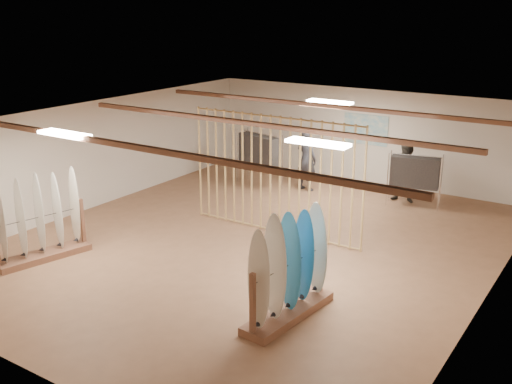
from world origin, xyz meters
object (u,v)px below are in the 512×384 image
Objects in this scene: rack_left at (41,230)px; clothing_rack_b at (415,172)px; shopper_b at (407,169)px; shopper_a at (307,155)px; clothing_rack_a at (259,151)px; rack_right at (289,282)px.

clothing_rack_b is (5.35, 7.68, 0.30)m from rack_left.
clothing_rack_b is at bearing -44.21° from shopper_b.
shopper_b is at bearing 71.20° from rack_left.
shopper_b is (2.81, 0.49, -0.11)m from shopper_a.
clothing_rack_b is (4.50, 0.61, -0.12)m from clothing_rack_a.
rack_right is 1.29× the size of clothing_rack_a.
shopper_b is at bearing 129.35° from clothing_rack_b.
rack_right is at bearing -38.17° from clothing_rack_a.
shopper_b reaches higher than clothing_rack_b.
shopper_a reaches higher than rack_left.
clothing_rack_a is at bearing 132.30° from rack_right.
clothing_rack_b is at bearing 22.93° from clothing_rack_a.
shopper_a reaches higher than rack_right.
clothing_rack_a is 4.54m from clothing_rack_b.
clothing_rack_b is at bearing 68.86° from rack_left.
rack_left is 7.13m from clothing_rack_a.
rack_right is 1.00× the size of shopper_a.
clothing_rack_b is at bearing 97.64° from rack_right.
shopper_a reaches higher than clothing_rack_a.
shopper_b is at bearing -157.18° from shopper_a.
rack_right is at bearing 129.39° from shopper_a.
rack_left is 1.41× the size of clothing_rack_b.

